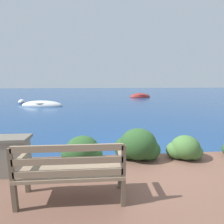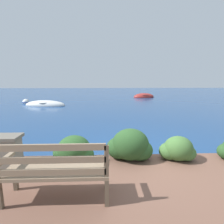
{
  "view_description": "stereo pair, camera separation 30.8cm",
  "coord_description": "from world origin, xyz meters",
  "px_view_note": "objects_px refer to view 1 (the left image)",
  "views": [
    {
      "loc": [
        -1.21,
        -3.88,
        1.97
      ],
      "look_at": [
        -0.58,
        4.67,
        0.39
      ],
      "focal_mm": 28.0,
      "sensor_mm": 36.0,
      "label": 1
    },
    {
      "loc": [
        -0.9,
        -3.89,
        1.97
      ],
      "look_at": [
        -0.58,
        4.67,
        0.39
      ],
      "focal_mm": 28.0,
      "sensor_mm": 36.0,
      "label": 2
    }
  ],
  "objects_px": {
    "rowboat_nearest": "(42,105)",
    "mooring_buoy": "(22,103)",
    "rowboat_mid": "(140,97)",
    "park_bench": "(71,170)"
  },
  "relations": [
    {
      "from": "rowboat_nearest",
      "to": "mooring_buoy",
      "type": "distance_m",
      "value": 2.61
    },
    {
      "from": "park_bench",
      "to": "mooring_buoy",
      "type": "xyz_separation_m",
      "value": [
        -6.09,
        12.73,
        -0.61
      ]
    },
    {
      "from": "park_bench",
      "to": "rowboat_mid",
      "type": "height_order",
      "value": "park_bench"
    },
    {
      "from": "rowboat_mid",
      "to": "park_bench",
      "type": "bearing_deg",
      "value": 63.67
    },
    {
      "from": "park_bench",
      "to": "rowboat_nearest",
      "type": "xyz_separation_m",
      "value": [
        -3.96,
        11.22,
        -0.64
      ]
    },
    {
      "from": "rowboat_nearest",
      "to": "rowboat_mid",
      "type": "xyz_separation_m",
      "value": [
        9.05,
        6.18,
        0.01
      ]
    },
    {
      "from": "rowboat_nearest",
      "to": "mooring_buoy",
      "type": "height_order",
      "value": "rowboat_nearest"
    },
    {
      "from": "mooring_buoy",
      "to": "park_bench",
      "type": "bearing_deg",
      "value": -64.45
    },
    {
      "from": "park_bench",
      "to": "rowboat_nearest",
      "type": "height_order",
      "value": "park_bench"
    },
    {
      "from": "rowboat_mid",
      "to": "mooring_buoy",
      "type": "bearing_deg",
      "value": 12.63
    }
  ]
}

